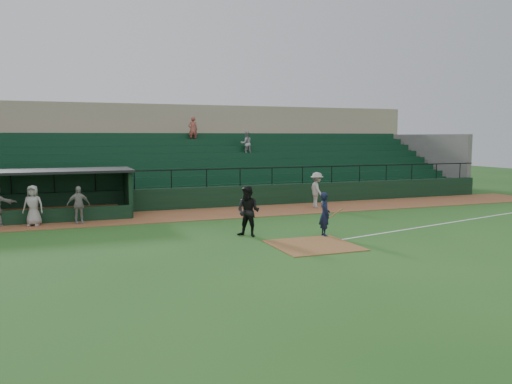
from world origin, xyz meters
name	(u,v)px	position (x,y,z in m)	size (l,w,h in m)	color
ground	(302,241)	(0.00, 0.00, 0.00)	(90.00, 90.00, 0.00)	#22521A
warning_track	(236,212)	(0.00, 8.00, 0.01)	(40.00, 4.00, 0.03)	brown
home_plate_dirt	(313,245)	(0.00, -1.00, 0.01)	(3.00, 3.00, 0.03)	brown
foul_line	(445,223)	(8.00, 1.20, 0.01)	(18.00, 0.09, 0.01)	white
stadium_structure	(196,162)	(0.00, 16.46, 2.30)	(38.00, 13.08, 6.40)	black
dugout	(38,192)	(-9.75, 9.56, 1.33)	(8.90, 3.20, 2.42)	black
batter_at_plate	(325,214)	(1.26, 0.48, 0.90)	(1.06, 0.73, 1.80)	black
umpire	(248,211)	(-1.65, 1.54, 1.02)	(1.00, 0.78, 2.05)	black
runner	(317,190)	(4.82, 7.98, 1.03)	(1.29, 0.74, 2.00)	#A49F9A
dugout_player_a	(78,205)	(-7.98, 7.10, 0.90)	(1.02, 0.42, 1.74)	gray
dugout_player_b	(33,205)	(-9.90, 7.23, 0.95)	(0.90, 0.58, 1.83)	#A19C97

